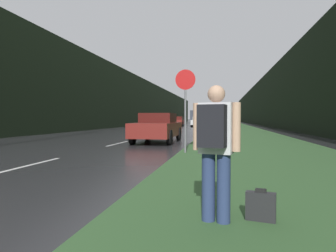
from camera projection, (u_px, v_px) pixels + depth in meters
The scene contains 13 objects.
grass_verge at pixel (233, 127), 39.63m from camera, with size 6.00×240.00×0.02m, color #33562D.
lane_stripe_b at pixel (28, 166), 7.97m from camera, with size 0.12×3.00×0.01m, color silver.
lane_stripe_c at pixel (118, 143), 14.86m from camera, with size 0.12×3.00×0.01m, color silver.
lane_stripe_d at pixel (151, 135), 21.74m from camera, with size 0.12×3.00×0.01m, color silver.
treeline_far_side at pixel (137, 102), 52.21m from camera, with size 2.00×140.00×8.21m, color black.
treeline_near_side at pixel (269, 101), 48.29m from camera, with size 2.00×140.00×7.94m, color black.
stop_sign at pixel (185, 101), 10.74m from camera, with size 0.72×0.07×3.01m.
hitchhiker_with_backpack at pixel (215, 144), 3.55m from camera, with size 0.57×0.47×1.66m.
suitcase at pixel (261, 207), 3.63m from camera, with size 0.37×0.18×0.41m.
car_passing_near at pixel (158, 127), 15.68m from camera, with size 2.01×4.80×1.52m.
car_passing_far at pixel (199, 122), 43.18m from camera, with size 2.04×4.04×1.44m.
car_oncoming at pixel (178, 121), 46.86m from camera, with size 2.01×4.34×1.50m.
delivery_truck at pixel (196, 116), 80.06m from camera, with size 2.57×8.95×3.23m.
Camera 1 is at (5.09, -0.51, 1.27)m, focal length 32.00 mm.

